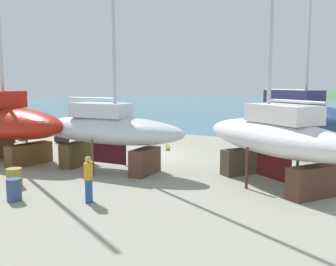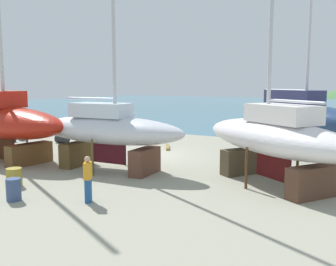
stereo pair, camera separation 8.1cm
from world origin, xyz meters
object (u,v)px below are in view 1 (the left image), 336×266
(sailboat_mid_port, at_px, (275,137))
(barrel_by_slipway, at_px, (8,137))
(barrel_tipped_left, at_px, (14,190))
(barrel_tipped_right, at_px, (21,134))
(sailboat_small_center, at_px, (298,118))
(worker, at_px, (89,179))
(barrel_blue_faded, at_px, (62,139))
(barrel_tar_black, at_px, (14,177))
(sailboat_far_slipway, at_px, (108,130))

(sailboat_mid_port, distance_m, barrel_by_slipway, 19.92)
(barrel_tipped_left, distance_m, barrel_tipped_right, 15.80)
(sailboat_mid_port, relative_size, barrel_tipped_left, 17.20)
(sailboat_small_center, bearing_deg, barrel_tipped_left, -83.30)
(barrel_by_slipway, bearing_deg, worker, -28.42)
(barrel_tipped_left, height_order, barrel_blue_faded, barrel_tipped_left)
(barrel_tar_black, bearing_deg, barrel_by_slipway, 143.19)
(sailboat_far_slipway, relative_size, barrel_tipped_left, 17.27)
(sailboat_far_slipway, distance_m, barrel_blue_faded, 9.69)
(sailboat_small_center, bearing_deg, barrel_blue_faded, -131.96)
(worker, xyz_separation_m, barrel_tipped_left, (-2.52, -1.22, -0.47))
(worker, xyz_separation_m, barrel_tipped_right, (-14.56, 9.02, -0.44))
(sailboat_mid_port, height_order, barrel_tar_black, sailboat_mid_port)
(barrel_blue_faded, bearing_deg, barrel_tipped_left, -52.14)
(sailboat_mid_port, bearing_deg, barrel_by_slipway, 27.39)
(sailboat_small_center, distance_m, sailboat_mid_port, 8.15)
(sailboat_small_center, relative_size, barrel_tipped_left, 17.44)
(barrel_tipped_left, height_order, barrel_tipped_right, barrel_tipped_right)
(sailboat_small_center, relative_size, sailboat_mid_port, 1.01)
(barrel_blue_faded, distance_m, barrel_tipped_right, 3.80)
(worker, height_order, barrel_by_slipway, worker)
(sailboat_small_center, distance_m, barrel_tipped_left, 16.74)
(sailboat_mid_port, xyz_separation_m, barrel_tar_black, (-9.34, -5.63, -1.65))
(barrel_tipped_left, relative_size, barrel_by_slipway, 0.96)
(worker, height_order, barrel_tipped_left, worker)
(sailboat_far_slipway, bearing_deg, worker, -62.84)
(worker, relative_size, barrel_tipped_right, 1.94)
(sailboat_small_center, bearing_deg, barrel_tar_black, -90.39)
(sailboat_small_center, distance_m, barrel_blue_faded, 16.11)
(sailboat_mid_port, distance_m, barrel_tar_black, 11.03)
(worker, bearing_deg, sailboat_far_slipway, -89.14)
(barrel_tar_black, bearing_deg, worker, -1.13)
(sailboat_far_slipway, relative_size, barrel_blue_faded, 15.34)
(barrel_tipped_left, bearing_deg, sailboat_mid_port, 41.86)
(barrel_blue_faded, height_order, barrel_tipped_right, barrel_tipped_right)
(worker, relative_size, barrel_tipped_left, 2.06)
(barrel_tipped_right, bearing_deg, worker, -31.77)
(worker, distance_m, barrel_tipped_right, 17.13)
(sailboat_far_slipway, height_order, barrel_blue_faded, sailboat_far_slipway)
(sailboat_far_slipway, xyz_separation_m, barrel_by_slipway, (-11.89, 3.40, -1.66))
(barrel_tar_black, xyz_separation_m, barrel_blue_faded, (-6.65, 9.33, -0.09))
(barrel_by_slipway, relative_size, barrel_blue_faded, 0.93)
(sailboat_mid_port, relative_size, barrel_by_slipway, 16.47)
(barrel_by_slipway, bearing_deg, barrel_tar_black, -36.81)
(barrel_tipped_left, relative_size, barrel_tar_black, 1.07)
(barrel_by_slipway, height_order, barrel_blue_faded, barrel_by_slipway)
(worker, bearing_deg, barrel_tipped_left, -3.88)
(worker, xyz_separation_m, barrel_tar_black, (-4.13, 0.08, -0.50))
(sailboat_mid_port, bearing_deg, barrel_tipped_left, 75.46)
(sailboat_far_slipway, xyz_separation_m, worker, (2.63, -4.46, -1.12))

